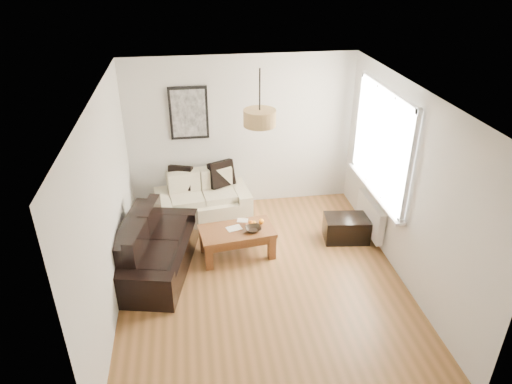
{
  "coord_description": "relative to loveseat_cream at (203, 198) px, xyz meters",
  "views": [
    {
      "loc": [
        -0.84,
        -5.02,
        4.08
      ],
      "look_at": [
        0.0,
        0.6,
        1.05
      ],
      "focal_mm": 32.51,
      "sensor_mm": 36.0,
      "label": 1
    }
  ],
  "objects": [
    {
      "name": "cushion_right",
      "position": [
        0.34,
        0.18,
        0.33
      ],
      "size": [
        0.45,
        0.3,
        0.43
      ],
      "primitive_type": "cube",
      "rotation": [
        0.0,
        0.0,
        0.43
      ],
      "color": "black",
      "rests_on": "loveseat_cream"
    },
    {
      "name": "orange_b",
      "position": [
        0.82,
        -1.04,
        0.1
      ],
      "size": [
        0.09,
        0.09,
        0.08
      ],
      "primitive_type": "sphere",
      "rotation": [
        0.0,
        0.0,
        0.1
      ],
      "color": "orange",
      "rests_on": "fruit_bowl"
    },
    {
      "name": "window_bay",
      "position": [
        2.58,
        -0.98,
        1.22
      ],
      "size": [
        0.14,
        1.9,
        1.6
      ],
      "primitive_type": null,
      "color": "white",
      "rests_on": "wall_right"
    },
    {
      "name": "wall_right",
      "position": [
        2.62,
        -1.78,
        0.92
      ],
      "size": [
        0.04,
        4.5,
        2.6
      ],
      "primitive_type": null,
      "color": "silver",
      "rests_on": "floor"
    },
    {
      "name": "poster",
      "position": [
        -0.13,
        0.44,
        1.32
      ],
      "size": [
        0.62,
        0.04,
        0.87
      ],
      "primitive_type": null,
      "color": "black",
      "rests_on": "wall_back"
    },
    {
      "name": "orange_a",
      "position": [
        0.71,
        -1.06,
        0.1
      ],
      "size": [
        0.06,
        0.06,
        0.06
      ],
      "primitive_type": "sphere",
      "rotation": [
        0.0,
        0.0,
        0.01
      ],
      "color": "orange",
      "rests_on": "fruit_bowl"
    },
    {
      "name": "ceiling",
      "position": [
        0.72,
        -1.78,
        2.22
      ],
      "size": [
        3.8,
        4.5,
        0.0
      ],
      "primitive_type": null,
      "color": "white",
      "rests_on": "floor"
    },
    {
      "name": "wall_back",
      "position": [
        0.72,
        0.47,
        0.92
      ],
      "size": [
        3.8,
        0.04,
        2.6
      ],
      "primitive_type": null,
      "color": "silver",
      "rests_on": "floor"
    },
    {
      "name": "papers",
      "position": [
        0.41,
        -1.11,
        0.06
      ],
      "size": [
        0.25,
        0.21,
        0.01
      ],
      "primitive_type": "cube",
      "rotation": [
        0.0,
        0.0,
        0.29
      ],
      "color": "white",
      "rests_on": "coffee_table"
    },
    {
      "name": "pendant_shade",
      "position": [
        0.72,
        -1.48,
        1.85
      ],
      "size": [
        0.4,
        0.4,
        0.2
      ],
      "primitive_type": "cylinder",
      "color": "tan",
      "rests_on": "ceiling"
    },
    {
      "name": "fruit_bowl",
      "position": [
        0.67,
        -1.22,
        0.09
      ],
      "size": [
        0.26,
        0.26,
        0.06
      ],
      "primitive_type": "imported",
      "rotation": [
        0.0,
        0.0,
        0.15
      ],
      "color": "black",
      "rests_on": "coffee_table"
    },
    {
      "name": "cushion_left",
      "position": [
        -0.34,
        0.18,
        0.31
      ],
      "size": [
        0.41,
        0.25,
        0.39
      ],
      "primitive_type": "cube",
      "rotation": [
        0.0,
        0.0,
        -0.35
      ],
      "color": "black",
      "rests_on": "loveseat_cream"
    },
    {
      "name": "coffee_table",
      "position": [
        0.44,
        -1.15,
        -0.16
      ],
      "size": [
        1.13,
        0.71,
        0.44
      ],
      "primitive_type": null,
      "rotation": [
        0.0,
        0.0,
        0.12
      ],
      "color": "brown",
      "rests_on": "floor"
    },
    {
      "name": "radiator",
      "position": [
        2.54,
        -0.98,
        0.0
      ],
      "size": [
        0.1,
        0.9,
        0.52
      ],
      "primitive_type": "cube",
      "color": "white",
      "rests_on": "wall_right"
    },
    {
      "name": "floor",
      "position": [
        0.72,
        -1.78,
        -0.38
      ],
      "size": [
        4.5,
        4.5,
        0.0
      ],
      "primitive_type": "plane",
      "color": "brown",
      "rests_on": "ground"
    },
    {
      "name": "orange_c",
      "position": [
        0.66,
        -1.06,
        0.1
      ],
      "size": [
        0.09,
        0.09,
        0.08
      ],
      "primitive_type": "sphere",
      "rotation": [
        0.0,
        0.0,
        0.11
      ],
      "color": "orange",
      "rests_on": "fruit_bowl"
    },
    {
      "name": "ottoman",
      "position": [
        2.17,
        -0.99,
        -0.18
      ],
      "size": [
        0.73,
        0.52,
        0.39
      ],
      "primitive_type": "cube",
      "rotation": [
        0.0,
        0.0,
        -0.12
      ],
      "color": "black",
      "rests_on": "floor"
    },
    {
      "name": "loveseat_cream",
      "position": [
        0.0,
        0.0,
        0.0
      ],
      "size": [
        1.61,
        1.02,
        0.75
      ],
      "primitive_type": null,
      "rotation": [
        0.0,
        0.0,
        0.13
      ],
      "color": "beige",
      "rests_on": "floor"
    },
    {
      "name": "wall_front",
      "position": [
        0.72,
        -4.03,
        0.92
      ],
      "size": [
        3.8,
        0.04,
        2.6
      ],
      "primitive_type": null,
      "color": "silver",
      "rests_on": "floor"
    },
    {
      "name": "wall_left",
      "position": [
        -1.18,
        -1.78,
        0.92
      ],
      "size": [
        0.04,
        4.5,
        2.6
      ],
      "primitive_type": null,
      "color": "silver",
      "rests_on": "floor"
    },
    {
      "name": "sofa_leather",
      "position": [
        -0.71,
        -1.32,
        0.01
      ],
      "size": [
        1.22,
        1.91,
        0.76
      ],
      "primitive_type": null,
      "rotation": [
        0.0,
        0.0,
        1.35
      ],
      "color": "black",
      "rests_on": "floor"
    }
  ]
}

